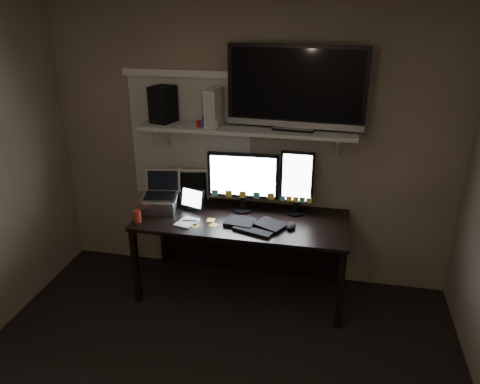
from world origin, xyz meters
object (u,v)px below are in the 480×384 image
(monitor_portrait, at_px, (297,183))
(cup, at_px, (137,216))
(keyboard, at_px, (255,224))
(speaker, at_px, (163,104))
(tablet, at_px, (192,199))
(desk, at_px, (245,231))
(laptop, at_px, (159,193))
(mouse, at_px, (291,226))
(game_console, at_px, (214,107))
(monitor_landscape, at_px, (243,182))
(tv, at_px, (296,88))

(monitor_portrait, bearing_deg, cup, -160.75)
(keyboard, distance_m, speaker, 1.28)
(tablet, xyz_separation_m, cup, (-0.39, -0.32, -0.05))
(tablet, bearing_deg, desk, 23.12)
(laptop, distance_m, speaker, 0.76)
(desk, height_order, monitor_portrait, monitor_portrait)
(mouse, bearing_deg, cup, -163.07)
(tablet, bearing_deg, monitor_portrait, 26.26)
(mouse, relative_size, game_console, 0.36)
(monitor_landscape, xyz_separation_m, monitor_portrait, (0.46, 0.03, 0.02))
(desk, relative_size, monitor_portrait, 3.14)
(laptop, height_order, speaker, speaker)
(monitor_portrait, distance_m, game_console, 0.94)
(desk, xyz_separation_m, monitor_landscape, (-0.03, 0.05, 0.45))
(mouse, distance_m, tablet, 0.92)
(game_console, bearing_deg, monitor_landscape, 2.79)
(monitor_landscape, xyz_separation_m, mouse, (0.46, -0.28, -0.25))
(monitor_portrait, distance_m, tv, 0.80)
(cup, xyz_separation_m, speaker, (0.12, 0.46, 0.85))
(tv, bearing_deg, tablet, -167.20)
(monitor_portrait, height_order, speaker, speaker)
(desk, relative_size, laptop, 5.21)
(tablet, relative_size, cup, 2.40)
(tv, xyz_separation_m, game_console, (-0.67, -0.03, -0.18))
(game_console, bearing_deg, tv, 8.75)
(tablet, relative_size, game_console, 0.77)
(monitor_landscape, bearing_deg, keyboard, -62.98)
(monitor_portrait, relative_size, speaker, 1.87)
(mouse, bearing_deg, laptop, -174.20)
(tv, distance_m, game_console, 0.69)
(game_console, bearing_deg, cup, -137.68)
(tablet, height_order, speaker, speaker)
(tablet, height_order, tv, tv)
(tv, height_order, game_console, tv)
(laptop, bearing_deg, mouse, -14.79)
(mouse, relative_size, tv, 0.10)
(monitor_landscape, bearing_deg, laptop, -169.19)
(laptop, xyz_separation_m, game_console, (0.46, 0.19, 0.73))
(cup, distance_m, game_console, 1.12)
(tv, height_order, speaker, tv)
(desk, xyz_separation_m, mouse, (0.43, -0.22, 0.20))
(mouse, distance_m, game_console, 1.17)
(tv, bearing_deg, speaker, -176.15)
(monitor_landscape, distance_m, monitor_portrait, 0.46)
(speaker, bearing_deg, laptop, -74.20)
(monitor_portrait, relative_size, tv, 0.52)
(monitor_landscape, height_order, monitor_portrait, monitor_portrait)
(laptop, xyz_separation_m, cup, (-0.12, -0.24, -0.12))
(desk, bearing_deg, monitor_portrait, 10.73)
(keyboard, height_order, cup, cup)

